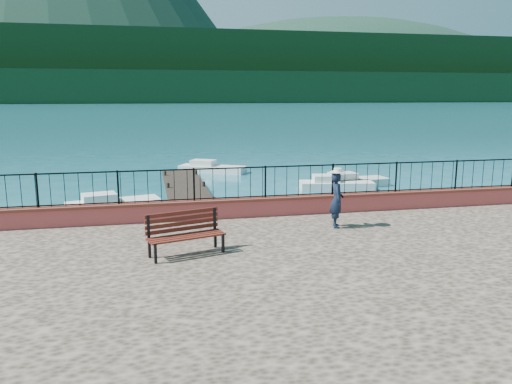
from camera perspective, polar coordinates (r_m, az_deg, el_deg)
name	(u,v)px	position (r m, az deg, el deg)	size (l,w,h in m)	color
ground	(311,297)	(12.69, 6.33, -11.80)	(2000.00, 2000.00, 0.00)	#19596B
parapet	(275,206)	(15.62, 2.14, -1.60)	(28.00, 0.46, 0.58)	#B24140
railing	(275,182)	(15.47, 2.16, 1.17)	(27.00, 0.05, 0.95)	black
dock	(189,198)	(23.62, -7.63, -0.66)	(2.00, 16.00, 0.30)	#2D231C
far_forest	(152,87)	(311.11, -11.81, 11.62)	(900.00, 60.00, 18.00)	black
foothills	(150,70)	(371.47, -12.00, 13.50)	(900.00, 120.00, 44.00)	black
companion_hill	(337,99)	(613.37, 9.29, 10.50)	(448.00, 384.00, 180.00)	#142D23
park_bench	(186,242)	(11.90, -7.99, -5.71)	(1.91, 1.08, 1.01)	black
person	(337,200)	(14.27, 9.22, -0.90)	(0.58, 0.38, 1.58)	black
hat	(338,170)	(14.12, 9.32, 2.47)	(0.44, 0.44, 0.12)	silver
boat_0	(114,201)	(22.36, -15.97, -1.00)	(3.91, 1.30, 0.80)	silver
boat_1	(337,182)	(26.51, 9.21, 1.13)	(3.80, 1.30, 0.80)	silver
boat_2	(352,179)	(27.61, 10.97, 1.47)	(3.95, 1.30, 0.80)	silver
boat_4	(212,166)	(32.09, -5.01, 2.96)	(4.26, 1.30, 0.80)	silver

